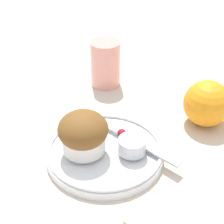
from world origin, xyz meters
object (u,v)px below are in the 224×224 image
at_px(muffin, 83,133).
at_px(butter_knife, 132,138).
at_px(juice_glass, 105,64).
at_px(orange_fruit, 207,103).

relative_size(muffin, butter_knife, 0.41).
bearing_deg(juice_glass, orange_fruit, 8.06).
xyz_separation_m(muffin, juice_glass, (-0.15, 0.19, -0.00)).
distance_m(muffin, orange_fruit, 0.24).
height_order(butter_knife, juice_glass, juice_glass).
xyz_separation_m(muffin, orange_fruit, (0.08, 0.22, -0.01)).
distance_m(butter_knife, orange_fruit, 0.16).
height_order(muffin, orange_fruit, muffin).
distance_m(orange_fruit, juice_glass, 0.23).
distance_m(butter_knife, juice_glass, 0.22).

